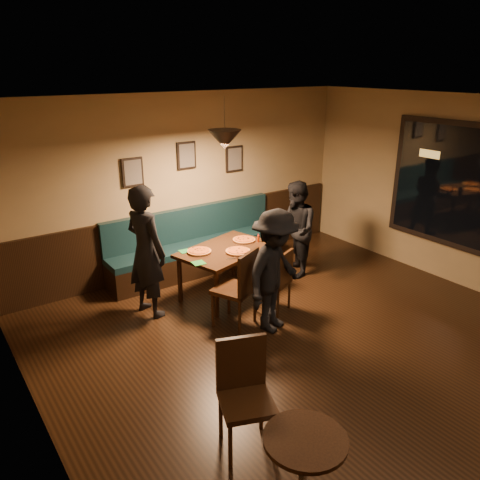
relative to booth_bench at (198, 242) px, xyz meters
The scene contains 28 objects.
floor 3.24m from the booth_bench, 90.00° to the right, with size 7.00×7.00×0.00m, color black.
ceiling 3.94m from the booth_bench, 90.00° to the right, with size 7.00×7.00×0.00m, color silver.
wall_back 0.95m from the booth_bench, 90.00° to the left, with size 6.00×6.00×0.00m, color #8C704F.
wall_left 4.48m from the booth_bench, 133.15° to the right, with size 7.00×7.00×0.00m, color #8C704F.
wainscot 0.27m from the booth_bench, 90.00° to the left, with size 5.88×0.06×1.00m, color black.
booth_bench is the anchor object (origin of this frame).
window_frame 4.13m from the booth_bench, 42.37° to the right, with size 0.06×2.56×1.86m, color black.
window_glass 4.11m from the booth_bench, 42.66° to the right, with size 2.40×2.40×0.00m, color black.
picture_left 1.52m from the booth_bench, 163.30° to the left, with size 0.32×0.04×0.42m, color black.
picture_center 1.38m from the booth_bench, 90.00° to the left, with size 0.32×0.04×0.42m, color black.
picture_right 1.52m from the booth_bench, 16.70° to the left, with size 0.32×0.04×0.42m, color black.
pendant_lamp 2.00m from the booth_bench, 95.89° to the right, with size 0.44×0.44×0.25m, color black.
dining_table 0.97m from the booth_bench, 95.89° to the right, with size 1.33×0.86×0.71m, color black.
chair_near_left 1.81m from the booth_bench, 105.97° to the right, with size 0.46×0.46×1.04m, color black, non-canonical shape.
chair_near_right 1.74m from the booth_bench, 85.04° to the right, with size 0.39×0.39×0.88m, color black, non-canonical shape.
diner_left 1.55m from the booth_bench, 146.64° to the right, with size 0.65×0.43×1.78m, color black.
diner_right 1.57m from the booth_bench, 40.38° to the right, with size 0.74×0.57×1.51m, color black.
diner_front 2.13m from the booth_bench, 93.82° to the right, with size 1.02×0.59×1.58m, color black.
pizza_a 1.02m from the booth_bench, 119.11° to the right, with size 0.34×0.34×0.04m, color orange.
pizza_b 1.20m from the booth_bench, 92.11° to the right, with size 0.34×0.34×0.04m, color orange.
pizza_c 0.93m from the booth_bench, 70.79° to the right, with size 0.33×0.33×0.04m, color orange.
soda_glass 1.36m from the booth_bench, 67.49° to the right, with size 0.07×0.07×0.16m, color black.
tabasco_bottle 1.14m from the booth_bench, 66.42° to the right, with size 0.03×0.03×0.13m, color #9B2505.
napkin_a 0.98m from the booth_bench, 131.17° to the right, with size 0.15×0.15×0.01m, color #207936.
napkin_b 1.39m from the booth_bench, 119.89° to the right, with size 0.16×0.16×0.01m, color #207A26.
cutlery_set 1.35m from the booth_bench, 97.04° to the right, with size 0.02×0.17×0.00m, color silver.
cafe_table 4.58m from the booth_bench, 110.80° to the right, with size 0.62×0.62×0.66m, color black.
cafe_chair_far 3.90m from the booth_bench, 114.48° to the right, with size 0.44×0.44×1.00m, color black, non-canonical shape.
Camera 1 is at (-3.58, -3.02, 3.18)m, focal length 35.69 mm.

